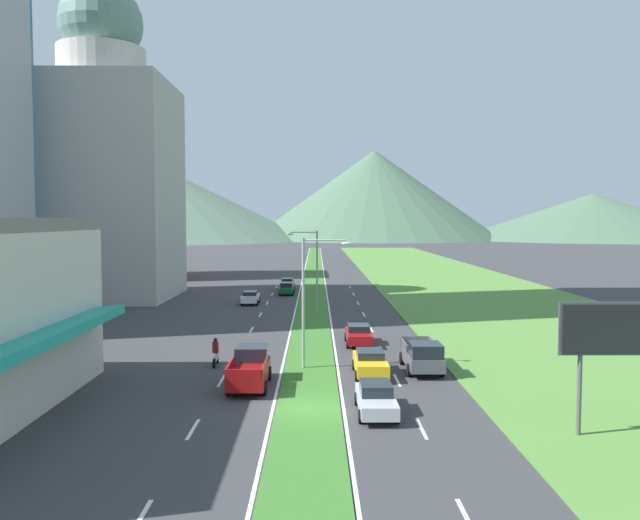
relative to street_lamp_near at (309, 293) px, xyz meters
name	(u,v)px	position (x,y,z in m)	size (l,w,h in m)	color
ground_plane	(308,409)	(0.04, -8.49, -4.80)	(600.00, 600.00, 0.00)	#38383A
grass_median	(313,284)	(0.04, 51.51, -4.77)	(3.20, 240.00, 0.06)	#387028
grass_verge_right	(456,284)	(20.64, 51.51, -4.77)	(24.00, 240.00, 0.06)	#518438
lane_dash_left_1	(140,520)	(-5.06, -19.97, -4.79)	(0.16, 2.80, 0.01)	silver
lane_dash_left_2	(193,429)	(-5.06, -11.45, -4.79)	(0.16, 2.80, 0.01)	silver
lane_dash_left_3	(222,380)	(-5.06, -2.92, -4.79)	(0.16, 2.80, 0.01)	silver
lane_dash_left_4	(239,350)	(-5.06, 5.60, -4.79)	(0.16, 2.80, 0.01)	silver
lane_dash_left_5	(252,330)	(-5.06, 14.13, -4.79)	(0.16, 2.80, 0.01)	silver
lane_dash_left_6	(260,315)	(-5.06, 22.65, -4.79)	(0.16, 2.80, 0.01)	silver
lane_dash_left_7	(267,303)	(-5.06, 31.17, -4.79)	(0.16, 2.80, 0.01)	silver
lane_dash_left_8	(272,294)	(-5.06, 39.70, -4.79)	(0.16, 2.80, 0.01)	silver
lane_dash_left_9	(277,287)	(-5.06, 48.22, -4.79)	(0.16, 2.80, 0.01)	silver
lane_dash_right_1	(467,519)	(5.14, -19.97, -4.79)	(0.16, 2.80, 0.01)	silver
lane_dash_right_2	(422,429)	(5.14, -11.45, -4.79)	(0.16, 2.80, 0.01)	silver
lane_dash_right_3	(397,380)	(5.14, -2.92, -4.79)	(0.16, 2.80, 0.01)	silver
lane_dash_right_4	(382,350)	(5.14, 5.60, -4.79)	(0.16, 2.80, 0.01)	silver
lane_dash_right_5	(371,329)	(5.14, 14.13, -4.79)	(0.16, 2.80, 0.01)	silver
lane_dash_right_6	(364,314)	(5.14, 22.65, -4.79)	(0.16, 2.80, 0.01)	silver
lane_dash_right_7	(358,303)	(5.14, 31.17, -4.79)	(0.16, 2.80, 0.01)	silver
lane_dash_right_8	(354,294)	(5.14, 39.70, -4.79)	(0.16, 2.80, 0.01)	silver
lane_dash_right_9	(350,287)	(5.14, 48.22, -4.79)	(0.16, 2.80, 0.01)	silver
edge_line_median_left	(301,285)	(-1.71, 51.51, -4.79)	(0.16, 240.00, 0.01)	silver
edge_line_median_right	(325,285)	(1.79, 51.51, -4.79)	(0.16, 240.00, 0.01)	silver
domed_building	(104,166)	(-24.75, 36.52, 10.96)	(15.99, 15.99, 37.12)	#B7B2A8
midrise_colored	(116,198)	(-31.59, 62.47, 8.08)	(15.19, 15.19, 25.76)	#D83847
hill_far_left	(160,203)	(-72.67, 257.43, 12.31)	(142.12, 142.12, 34.22)	#516B56
hill_far_center	(374,195)	(29.22, 273.26, 16.98)	(122.70, 122.70, 43.54)	#47664C
hill_far_right	(592,217)	(133.58, 264.69, 6.16)	(130.35, 130.35, 21.91)	#47664C
street_lamp_near	(309,293)	(0.00, 0.00, 0.00)	(3.02, 0.49, 8.21)	#99999E
street_lamp_mid	(313,264)	(0.16, 25.68, 0.00)	(3.08, 0.28, 8.21)	#99999E
billboard_roadside	(628,335)	(13.75, -12.46, -0.38)	(5.88, 0.28, 5.82)	#4C4C51
car_0	(287,284)	(-3.42, 45.10, -4.00)	(1.87, 4.58, 1.54)	#C6842D
car_1	(359,334)	(3.63, 7.70, -4.04)	(1.99, 4.53, 1.46)	maroon
car_2	(376,398)	(3.32, -9.20, -4.05)	(1.87, 4.59, 1.48)	#B2B2B7
car_3	(250,297)	(-6.85, 30.50, -4.05)	(1.89, 4.12, 1.44)	silver
car_4	(287,288)	(-3.26, 39.72, -4.03)	(1.86, 4.80, 1.51)	#0C5128
car_5	(370,363)	(3.69, -1.70, -4.02)	(1.99, 4.60, 1.49)	yellow
pickup_truck_0	(250,368)	(-3.28, -4.04, -3.81)	(2.18, 5.40, 2.00)	maroon
pickup_truck_1	(422,356)	(6.94, -0.78, -3.81)	(2.18, 5.40, 2.00)	#515459
motorcycle_rider	(216,354)	(-5.99, 0.86, -4.05)	(0.36, 2.00, 1.80)	black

